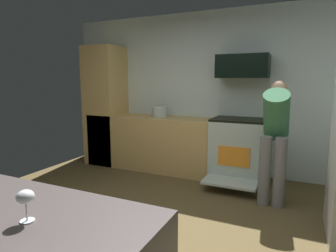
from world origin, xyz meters
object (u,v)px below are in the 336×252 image
object	(u,v)px
oven_range	(238,147)
person_cook	(275,132)
stock_pot	(160,112)
wine_glass_near	(25,198)
microwave	(243,66)

from	to	relation	value
oven_range	person_cook	world-z (taller)	oven_range
stock_pot	oven_range	bearing A→B (deg)	-0.62
oven_range	wine_glass_near	world-z (taller)	oven_range
oven_range	person_cook	size ratio (longest dim) A/B	1.03
wine_glass_near	stock_pot	distance (m)	3.61
microwave	stock_pot	size ratio (longest dim) A/B	2.76
oven_range	person_cook	bearing A→B (deg)	-48.65
oven_range	microwave	bearing A→B (deg)	90.00
microwave	stock_pot	distance (m)	1.51
microwave	stock_pot	world-z (taller)	microwave
person_cook	stock_pot	xyz separation A→B (m)	(-1.86, 0.63, 0.11)
oven_range	stock_pot	size ratio (longest dim) A/B	5.75
person_cook	oven_range	bearing A→B (deg)	131.35
person_cook	wine_glass_near	bearing A→B (deg)	-105.71
oven_range	stock_pot	bearing A→B (deg)	179.38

